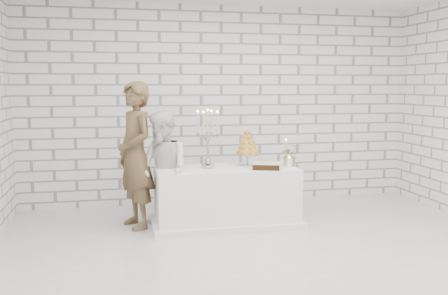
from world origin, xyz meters
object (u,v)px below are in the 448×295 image
at_px(candelabra, 208,139).
at_px(croquembouche, 248,147).
at_px(cake_table, 226,196).
at_px(bride, 163,171).
at_px(groom, 135,155).

bearing_deg(candelabra, croquembouche, 10.69).
xyz_separation_m(cake_table, bride, (-0.82, -0.05, 0.37)).
distance_m(bride, croquembouche, 1.18).
height_order(cake_table, groom, groom).
relative_size(cake_table, candelabra, 2.37).
bearing_deg(candelabra, bride, -172.51).
height_order(bride, candelabra, candelabra).
bearing_deg(cake_table, groom, 173.39).
distance_m(bride, candelabra, 0.70).
relative_size(groom, croquembouche, 3.78).
bearing_deg(groom, bride, 39.02).
xyz_separation_m(cake_table, groom, (-1.14, 0.13, 0.55)).
distance_m(groom, candelabra, 0.93).
bearing_deg(bride, groom, -148.78).
bearing_deg(croquembouche, bride, -170.94).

